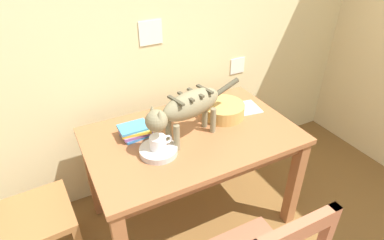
% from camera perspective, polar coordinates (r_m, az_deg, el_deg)
% --- Properties ---
extents(wall_rear, '(4.32, 0.11, 2.50)m').
position_cam_1_polar(wall_rear, '(2.21, -9.83, 16.01)').
color(wall_rear, beige).
rests_on(wall_rear, ground_plane).
extents(dining_table, '(1.29, 0.81, 0.73)m').
position_cam_1_polar(dining_table, '(2.03, 0.00, -4.54)').
color(dining_table, '#995D37').
rests_on(dining_table, ground_plane).
extents(cat, '(0.67, 0.23, 0.31)m').
position_cam_1_polar(cat, '(1.81, -0.97, 2.19)').
color(cat, '#7D7354').
rests_on(cat, dining_table).
extents(saucer_bowl, '(0.22, 0.22, 0.04)m').
position_cam_1_polar(saucer_bowl, '(1.82, -5.99, -5.47)').
color(saucer_bowl, beige).
rests_on(saucer_bowl, dining_table).
extents(coffee_mug, '(0.13, 0.09, 0.08)m').
position_cam_1_polar(coffee_mug, '(1.79, -6.01, -4.01)').
color(coffee_mug, white).
rests_on(coffee_mug, saucer_bowl).
extents(magazine, '(0.29, 0.22, 0.01)m').
position_cam_1_polar(magazine, '(2.25, 8.64, 1.96)').
color(magazine, silver).
rests_on(magazine, dining_table).
extents(book_stack, '(0.20, 0.15, 0.07)m').
position_cam_1_polar(book_stack, '(1.97, -10.09, -1.94)').
color(book_stack, '#3E81CB').
rests_on(book_stack, dining_table).
extents(wicker_basket, '(0.29, 0.29, 0.09)m').
position_cam_1_polar(wicker_basket, '(2.15, 5.54, 1.83)').
color(wicker_basket, tan).
rests_on(wicker_basket, dining_table).
extents(wooden_chair_near, '(0.44, 0.44, 0.92)m').
position_cam_1_polar(wooden_chair_near, '(2.09, -27.86, -14.98)').
color(wooden_chair_near, '#946236').
rests_on(wooden_chair_near, ground_plane).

